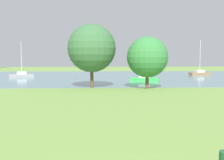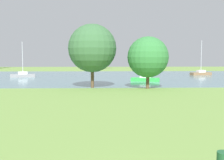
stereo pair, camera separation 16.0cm
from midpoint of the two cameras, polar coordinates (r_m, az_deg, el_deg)
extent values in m
plane|color=olive|center=(29.47, -1.14, -3.47)|extent=(160.00, 160.00, 0.00)
cube|color=slate|center=(57.31, -1.74, 0.67)|extent=(140.00, 40.00, 0.02)
cube|color=gray|center=(58.99, -18.06, 0.85)|extent=(5.01, 2.46, 0.60)
cube|color=white|center=(58.96, -18.08, 1.38)|extent=(1.99, 1.45, 0.50)
cylinder|color=silver|center=(58.86, -18.16, 4.31)|extent=(0.10, 0.10, 6.52)
cube|color=brown|center=(65.26, 17.46, 1.24)|extent=(5.03, 2.77, 0.60)
cube|color=white|center=(65.23, 17.47, 1.72)|extent=(2.03, 1.56, 0.50)
cylinder|color=silver|center=(65.14, 17.55, 4.63)|extent=(0.10, 0.10, 7.12)
cube|color=green|center=(47.38, 6.57, 0.10)|extent=(5.02, 2.59, 0.60)
cube|color=white|center=(47.33, 6.58, 0.77)|extent=(2.01, 1.49, 0.50)
cylinder|color=silver|center=(47.23, 6.60, 3.30)|extent=(0.10, 0.10, 4.69)
cylinder|color=brown|center=(37.74, -4.28, 0.74)|extent=(0.44, 0.44, 3.08)
sphere|color=#37643A|center=(37.65, -4.32, 6.53)|extent=(6.50, 6.50, 6.50)
cylinder|color=brown|center=(37.00, 7.09, 0.00)|extent=(0.44, 0.44, 2.27)
sphere|color=#33793A|center=(36.87, 7.14, 4.69)|extent=(5.40, 5.40, 5.40)
camera|label=1|loc=(0.08, -90.18, -0.02)|focal=44.60mm
camera|label=2|loc=(0.08, 89.82, 0.02)|focal=44.60mm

